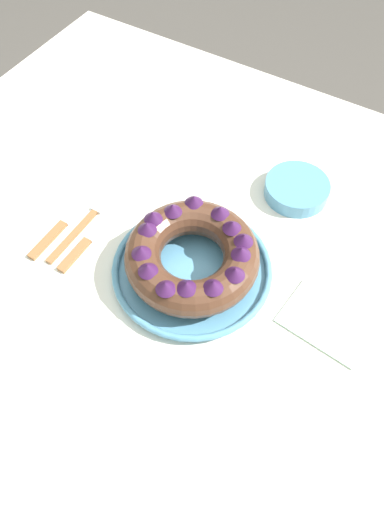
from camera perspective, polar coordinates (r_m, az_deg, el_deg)
name	(u,v)px	position (r m, az deg, el deg)	size (l,w,h in m)	color
ground_plane	(193,414)	(1.54, 0.12, -17.56)	(8.00, 8.00, 0.00)	#4C4742
dining_table	(194,308)	(0.94, 0.19, -5.91)	(1.42, 1.23, 0.72)	silver
serving_dish	(192,269)	(0.88, 0.00, -1.55)	(0.28, 0.28, 0.02)	#518EB2
bundt_cake	(192,255)	(0.85, 0.00, 0.11)	(0.23, 0.23, 0.08)	#4C2D1E
fork	(87,221)	(0.98, -11.96, 3.95)	(0.02, 0.19, 0.01)	#936038
serving_knife	(63,224)	(0.98, -14.54, 3.53)	(0.02, 0.21, 0.01)	#936038
cake_knife	(87,241)	(0.95, -11.90, 1.67)	(0.02, 0.18, 0.01)	#936038
side_bowl	(297,189)	(1.02, 11.88, 7.51)	(0.13, 0.13, 0.03)	#518EB2
napkin	(326,322)	(0.87, 15.09, -7.32)	(0.14, 0.10, 0.00)	#B2D1B7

